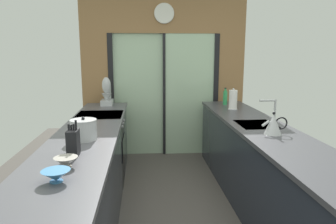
{
  "coord_description": "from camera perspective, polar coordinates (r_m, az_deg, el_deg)",
  "views": [
    {
      "loc": [
        -0.36,
        -2.7,
        1.69
      ],
      "look_at": [
        -0.06,
        0.96,
        1.0
      ],
      "focal_mm": 33.31,
      "sensor_mm": 36.0,
      "label": 1
    }
  ],
  "objects": [
    {
      "name": "sink_faucet",
      "position": [
        3.6,
        18.54,
        0.74
      ],
      "size": [
        0.19,
        0.02,
        0.27
      ],
      "color": "#B7BABC",
      "rests_on": "right_counter_run"
    },
    {
      "name": "soap_bottle",
      "position": [
        4.79,
        10.42,
        2.64
      ],
      "size": [
        0.06,
        0.06,
        0.26
      ],
      "color": "#339E56",
      "rests_on": "right_counter_run"
    },
    {
      "name": "back_wall_unit",
      "position": [
        5.12,
        -0.73,
        8.89
      ],
      "size": [
        2.64,
        0.12,
        2.7
      ],
      "color": "olive",
      "rests_on": "ground_plane"
    },
    {
      "name": "mixing_bowl_far",
      "position": [
        2.28,
        -18.17,
        -8.63
      ],
      "size": [
        0.16,
        0.16,
        0.07
      ],
      "color": "gray",
      "rests_on": "left_counter_run"
    },
    {
      "name": "kettle",
      "position": [
        3.16,
        18.73,
        -2.14
      ],
      "size": [
        0.26,
        0.17,
        0.22
      ],
      "color": "#B7BABC",
      "rests_on": "right_counter_run"
    },
    {
      "name": "oven_range",
      "position": [
        4.18,
        -12.17,
        -6.72
      ],
      "size": [
        0.6,
        0.6,
        0.92
      ],
      "color": "black",
      "rests_on": "ground_plane"
    },
    {
      "name": "paper_towel_roll",
      "position": [
        4.4,
        11.81,
        2.17
      ],
      "size": [
        0.13,
        0.13,
        0.3
      ],
      "color": "#B7BABC",
      "rests_on": "right_counter_run"
    },
    {
      "name": "ground_plane",
      "position": [
        3.73,
        1.35,
        -16.39
      ],
      "size": [
        5.04,
        7.6,
        0.02
      ],
      "primitive_type": "cube",
      "color": "#4C4742"
    },
    {
      "name": "knife_block",
      "position": [
        2.49,
        -16.95,
        -5.33
      ],
      "size": [
        0.08,
        0.14,
        0.28
      ],
      "color": "black",
      "rests_on": "left_counter_run"
    },
    {
      "name": "stock_pot",
      "position": [
        2.9,
        -15.18,
        -3.15
      ],
      "size": [
        0.24,
        0.24,
        0.21
      ],
      "color": "#B7BABC",
      "rests_on": "left_counter_run"
    },
    {
      "name": "right_counter_run",
      "position": [
        3.48,
        17.25,
        -10.41
      ],
      "size": [
        0.62,
        3.8,
        0.92
      ],
      "color": "#1E232D",
      "rests_on": "ground_plane"
    },
    {
      "name": "left_counter_run",
      "position": [
        3.14,
        -14.83,
        -12.66
      ],
      "size": [
        0.62,
        3.8,
        0.92
      ],
      "color": "#1E232D",
      "rests_on": "ground_plane"
    },
    {
      "name": "mixing_bowl_near",
      "position": [
        2.05,
        -19.8,
        -10.89
      ],
      "size": [
        0.18,
        0.18,
        0.07
      ],
      "color": "teal",
      "rests_on": "left_counter_run"
    },
    {
      "name": "stand_mixer",
      "position": [
        4.76,
        -11.13,
        3.18
      ],
      "size": [
        0.17,
        0.27,
        0.42
      ],
      "color": "#B7BABC",
      "rests_on": "left_counter_run"
    }
  ]
}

